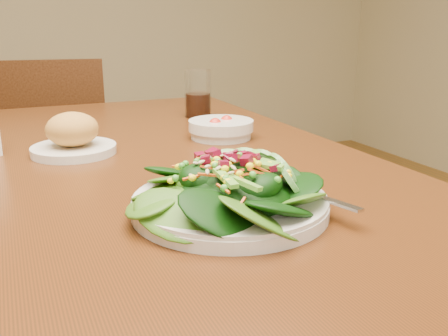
{
  "coord_description": "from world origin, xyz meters",
  "views": [
    {
      "loc": [
        -0.19,
        -0.89,
        1.01
      ],
      "look_at": [
        0.07,
        -0.28,
        0.81
      ],
      "focal_mm": 40.0,
      "sensor_mm": 36.0,
      "label": 1
    }
  ],
  "objects": [
    {
      "name": "bread_plate",
      "position": [
        -0.08,
        0.1,
        0.78
      ],
      "size": [
        0.16,
        0.16,
        0.08
      ],
      "color": "silver",
      "rests_on": "dining_table"
    },
    {
      "name": "tomato_bowl",
      "position": [
        0.24,
        0.11,
        0.77
      ],
      "size": [
        0.14,
        0.14,
        0.05
      ],
      "color": "silver",
      "rests_on": "dining_table"
    },
    {
      "name": "dining_table",
      "position": [
        0.0,
        0.0,
        0.65
      ],
      "size": [
        0.9,
        1.4,
        0.75
      ],
      "color": "#50240B",
      "rests_on": "ground_plane"
    },
    {
      "name": "salad_plate",
      "position": [
        0.08,
        -0.3,
        0.78
      ],
      "size": [
        0.27,
        0.27,
        0.08
      ],
      "rotation": [
        0.0,
        0.0,
        -0.43
      ],
      "color": "silver",
      "rests_on": "dining_table"
    },
    {
      "name": "drinking_glass",
      "position": [
        0.28,
        0.36,
        0.8
      ],
      "size": [
        0.07,
        0.07,
        0.13
      ],
      "color": "silver",
      "rests_on": "dining_table"
    },
    {
      "name": "chair_far",
      "position": [
        -0.03,
        1.1,
        0.46
      ],
      "size": [
        0.47,
        0.47,
        0.87
      ],
      "rotation": [
        0.0,
        0.0,
        2.96
      ],
      "color": "#46250F",
      "rests_on": "ground_plane"
    }
  ]
}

